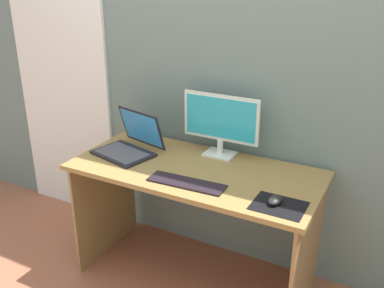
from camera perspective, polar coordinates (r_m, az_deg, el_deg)
name	(u,v)px	position (r m, az deg, el deg)	size (l,w,h in m)	color
ground_plane	(195,276)	(2.87, 0.40, -16.70)	(8.00, 8.00, 0.00)	#98573F
wall_back	(225,66)	(2.63, 4.28, 9.97)	(6.00, 0.04, 2.50)	slate
door_left	(62,82)	(3.36, -16.39, 7.66)	(0.82, 0.02, 2.02)	white
desk	(195,193)	(2.54, 0.44, -6.34)	(1.40, 0.65, 0.74)	olive
monitor	(221,122)	(2.57, 3.72, 2.81)	(0.47, 0.14, 0.37)	silver
laptop	(129,145)	(2.69, -8.10, -0.09)	(0.41, 0.38, 0.24)	black
keyboard_external	(187,183)	(2.30, -0.71, -5.05)	(0.41, 0.12, 0.01)	black
mousepad	(279,206)	(2.15, 11.14, -7.83)	(0.25, 0.20, 0.00)	black
mouse	(275,200)	(2.15, 10.70, -7.11)	(0.06, 0.10, 0.04)	black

